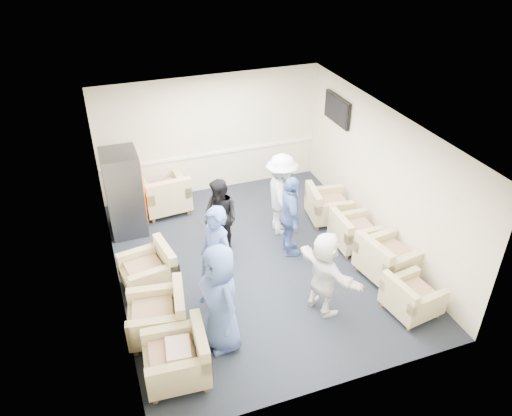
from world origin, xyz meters
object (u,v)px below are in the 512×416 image
object	(u,v)px
person_mid_right	(290,217)
armchair_corner	(166,196)
person_mid_left	(216,259)
armchair_right_midnear	(385,260)
person_front_right	(324,273)
armchair_right_far	(326,207)
person_front_left	(220,299)
armchair_right_near	(410,298)
armchair_left_far	(151,271)
person_back_right	(281,195)
person_back_left	(221,217)
armchair_left_near	(180,359)
armchair_left_mid	(161,317)
vending_machine	(124,193)
armchair_right_midfar	(353,233)

from	to	relation	value
person_mid_right	armchair_corner	bearing A→B (deg)	50.57
person_mid_left	armchair_right_midnear	bearing A→B (deg)	59.75
person_mid_right	person_front_right	world-z (taller)	person_mid_right
armchair_right_far	person_mid_left	xyz separation A→B (m)	(-2.84, -1.70, 0.60)
person_front_left	person_front_right	size ratio (longest dim) A/B	1.20
armchair_right_near	person_mid_left	size ratio (longest dim) A/B	0.46
armchair_left_far	person_mid_right	size ratio (longest dim) A/B	0.59
person_back_right	person_front_left	bearing A→B (deg)	150.13
armchair_left_far	person_back_left	distance (m)	1.62
armchair_left_near	armchair_right_midnear	size ratio (longest dim) A/B	0.90
person_mid_left	person_back_right	xyz separation A→B (m)	(1.79, 1.63, -0.07)
armchair_right_near	person_mid_right	distance (m)	2.53
person_front_left	person_back_right	distance (m)	3.19
armchair_left_mid	person_front_left	bearing A→B (deg)	67.00
vending_machine	person_back_right	bearing A→B (deg)	-21.22
armchair_right_midnear	armchair_right_midfar	size ratio (longest dim) A/B	1.28
armchair_left_mid	person_back_left	xyz separation A→B (m)	(1.49, 1.78, 0.41)
armchair_right_midnear	vending_machine	distance (m)	5.15
armchair_right_near	person_back_left	world-z (taller)	person_back_left
armchair_left_far	person_front_left	bearing A→B (deg)	15.04
armchair_right_midfar	vending_machine	size ratio (longest dim) A/B	0.46
vending_machine	armchair_left_near	bearing A→B (deg)	-87.25
armchair_left_far	person_back_right	world-z (taller)	person_back_right
armchair_left_mid	armchair_corner	xyz separation A→B (m)	(0.77, 3.54, 0.03)
person_back_left	person_mid_right	world-z (taller)	person_mid_right
person_front_right	armchair_left_mid	bearing A→B (deg)	66.02
person_back_left	armchair_right_far	bearing A→B (deg)	65.94
armchair_right_far	person_back_right	bearing A→B (deg)	102.65
armchair_corner	vending_machine	size ratio (longest dim) A/B	0.59
armchair_right_near	armchair_right_midnear	size ratio (longest dim) A/B	0.84
armchair_right_midnear	armchair_right_midfar	bearing A→B (deg)	-4.03
person_front_left	person_front_right	world-z (taller)	person_front_left
vending_machine	person_front_right	distance (m)	4.37
armchair_right_midfar	armchair_right_far	xyz separation A→B (m)	(-0.05, 1.03, 0.01)
armchair_left_far	armchair_right_midfar	xyz separation A→B (m)	(3.86, -0.14, -0.02)
person_back_left	person_front_right	size ratio (longest dim) A/B	1.02
armchair_corner	person_back_left	distance (m)	1.94
person_mid_left	person_front_right	size ratio (longest dim) A/B	1.25
armchair_left_mid	armchair_right_far	bearing A→B (deg)	126.87
person_front_left	person_mid_left	bearing A→B (deg)	156.82
armchair_left_near	armchair_left_far	distance (m)	2.08
armchair_left_mid	armchair_right_near	size ratio (longest dim) A/B	1.15
armchair_left_mid	armchair_right_midnear	world-z (taller)	armchair_right_midnear
armchair_corner	person_mid_right	xyz separation A→B (m)	(1.91, -2.27, 0.43)
armchair_right_far	person_front_left	size ratio (longest dim) A/B	0.52
armchair_right_midnear	person_front_left	distance (m)	3.27
armchair_left_far	person_back_right	xyz separation A→B (m)	(2.75, 0.82, 0.53)
person_front_left	person_back_left	size ratio (longest dim) A/B	1.18
person_back_left	person_front_right	world-z (taller)	person_back_left
vending_machine	person_front_right	xyz separation A→B (m)	(2.68, -3.45, -0.12)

